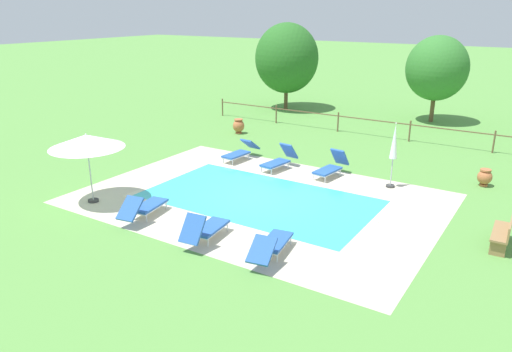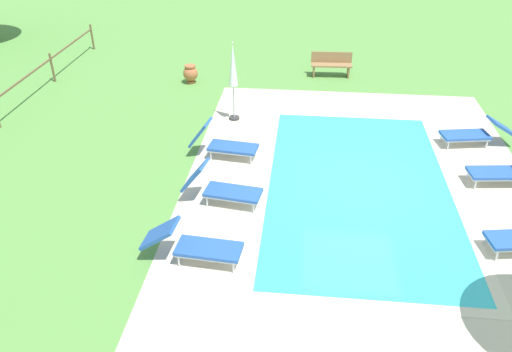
{
  "view_description": "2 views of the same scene",
  "coord_description": "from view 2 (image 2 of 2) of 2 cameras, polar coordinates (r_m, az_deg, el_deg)",
  "views": [
    {
      "loc": [
        8.43,
        -13.44,
        6.29
      ],
      "look_at": [
        -0.46,
        0.5,
        0.6
      ],
      "focal_mm": 34.39,
      "sensor_mm": 36.0,
      "label": 1
    },
    {
      "loc": [
        -10.9,
        1.42,
        6.82
      ],
      "look_at": [
        -1.41,
        2.4,
        0.97
      ],
      "focal_mm": 36.02,
      "sensor_mm": 36.0,
      "label": 2
    }
  ],
  "objects": [
    {
      "name": "swimming_pool_water",
      "position": [
        12.93,
        11.29,
        -0.98
      ],
      "size": [
        7.89,
        4.39,
        0.01
      ],
      "primitive_type": "cube",
      "color": "#38C6D1",
      "rests_on": "ground"
    },
    {
      "name": "sun_lounger_north_end",
      "position": [
        11.88,
        -3.81,
        -1.31
      ],
      "size": [
        0.86,
        1.91,
        1.0
      ],
      "color": "#2856A8",
      "rests_on": "ground"
    },
    {
      "name": "terracotta_urn_by_tree",
      "position": [
        18.9,
        -7.29,
        11.24
      ],
      "size": [
        0.52,
        0.52,
        0.66
      ],
      "color": "#B7663D",
      "rests_on": "ground"
    },
    {
      "name": "pool_deck_paving",
      "position": [
        12.93,
        11.29,
        -0.98
      ],
      "size": [
        12.07,
        8.57,
        0.01
      ],
      "primitive_type": "cube",
      "color": "beige",
      "rests_on": "ground"
    },
    {
      "name": "patio_umbrella_closed_row_west",
      "position": [
        15.44,
        -2.57,
        11.7
      ],
      "size": [
        0.32,
        0.32,
        2.44
      ],
      "color": "#383838",
      "rests_on": "ground"
    },
    {
      "name": "ground_plane",
      "position": [
        12.94,
        11.29,
        -1.0
      ],
      "size": [
        160.0,
        160.0,
        0.0
      ],
      "primitive_type": "plane",
      "color": "#599342"
    },
    {
      "name": "sun_lounger_north_mid",
      "position": [
        13.97,
        26.13,
        0.62
      ],
      "size": [
        0.81,
        1.91,
        0.99
      ],
      "color": "#2856A8",
      "rests_on": "ground"
    },
    {
      "name": "pool_coping_rim",
      "position": [
        12.93,
        11.29,
        -0.97
      ],
      "size": [
        8.37,
        4.87,
        0.01
      ],
      "color": "beige",
      "rests_on": "ground"
    },
    {
      "name": "sun_lounger_north_far",
      "position": [
        10.29,
        -6.84,
        -7.59
      ],
      "size": [
        0.77,
        2.05,
        0.83
      ],
      "color": "#2856A8",
      "rests_on": "ground"
    },
    {
      "name": "sun_lounger_south_mid",
      "position": [
        15.63,
        23.22,
        4.41
      ],
      "size": [
        0.95,
        2.11,
        0.78
      ],
      "color": "#2856A8",
      "rests_on": "ground"
    },
    {
      "name": "wooden_bench_lawn_side",
      "position": [
        19.59,
        8.37,
        12.24
      ],
      "size": [
        0.5,
        1.52,
        0.87
      ],
      "color": "#937047",
      "rests_on": "ground"
    },
    {
      "name": "sun_lounger_south_near_corner",
      "position": [
        13.77,
        -3.63,
        3.63
      ],
      "size": [
        0.83,
        1.89,
        1.01
      ],
      "color": "#2856A8",
      "rests_on": "ground"
    }
  ]
}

